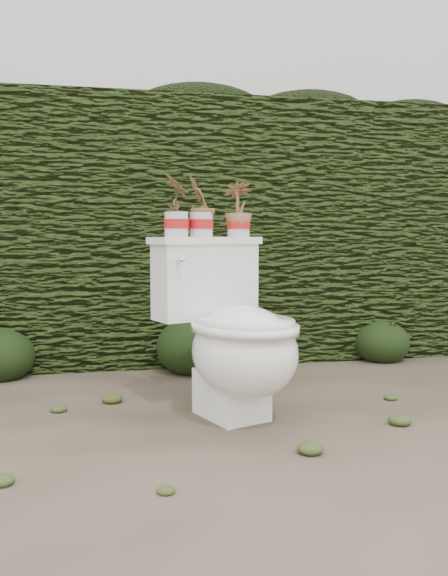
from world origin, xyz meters
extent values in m
plane|color=#6F5F4C|center=(0.00, 0.00, 0.00)|extent=(60.00, 60.00, 0.00)
cube|color=#324416|center=(0.00, 1.60, 0.80)|extent=(8.00, 1.00, 1.60)
cube|color=silver|center=(0.60, 6.00, 2.00)|extent=(8.00, 3.50, 4.00)
cube|color=white|center=(-0.08, 0.10, 0.10)|extent=(0.31, 0.36, 0.20)
ellipsoid|color=white|center=(-0.04, 0.01, 0.30)|extent=(0.56, 0.62, 0.39)
cube|color=white|center=(-0.15, 0.31, 0.57)|extent=(0.50, 0.32, 0.34)
cube|color=white|center=(-0.15, 0.31, 0.76)|extent=(0.53, 0.35, 0.03)
cylinder|color=silver|center=(-0.29, 0.16, 0.68)|extent=(0.04, 0.06, 0.02)
sphere|color=silver|center=(-0.28, 0.13, 0.68)|extent=(0.03, 0.03, 0.03)
imported|color=#21651F|center=(-0.29, 0.26, 0.91)|extent=(0.10, 0.14, 0.26)
imported|color=#21651F|center=(-0.17, 0.30, 0.91)|extent=(0.18, 0.18, 0.26)
imported|color=#21651F|center=(0.02, 0.37, 0.89)|extent=(0.16, 0.16, 0.24)
ellipsoid|color=black|center=(-1.17, 1.07, 0.15)|extent=(0.37, 0.37, 0.30)
ellipsoid|color=black|center=(-0.10, 1.01, 0.17)|extent=(0.43, 0.43, 0.35)
ellipsoid|color=black|center=(1.11, 1.09, 0.14)|extent=(0.35, 0.35, 0.28)
camera|label=1|loc=(-0.63, -2.42, 0.78)|focal=38.00mm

